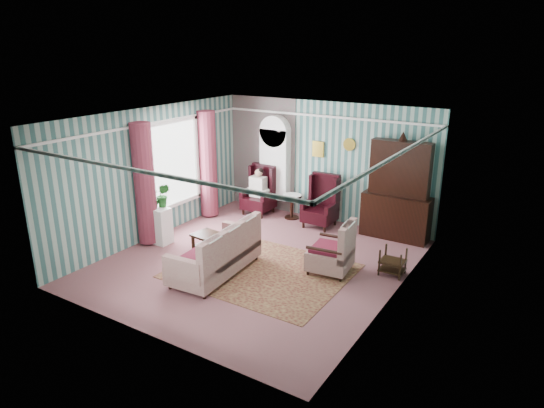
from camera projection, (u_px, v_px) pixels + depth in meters
The scene contains 17 objects.
floor at pixel (257, 262), 9.73m from camera, with size 6.00×6.00×0.00m, color #814B4F.
room_shell at pixel (235, 159), 9.55m from camera, with size 5.53×6.02×2.91m.
bookcase at pixel (275, 169), 12.34m from camera, with size 0.80×0.28×2.24m, color silver.
dresser_hutch at pixel (398, 187), 10.59m from camera, with size 1.50×0.56×2.36m, color black.
wingback_left at pixel (258, 190), 12.31m from camera, with size 0.76×0.80×1.25m, color black.
wingback_right at pixel (320, 202), 11.43m from camera, with size 0.76×0.80×1.25m, color black.
seated_woman at pixel (258, 191), 12.32m from camera, with size 0.44×0.40×1.18m, color beige, non-canonical shape.
round_side_table at pixel (292, 207), 12.08m from camera, with size 0.50×0.50×0.60m, color black.
nest_table at pixel (393, 261), 9.13m from camera, with size 0.45×0.38×0.54m, color black.
plant_stand at pixel (158, 225), 10.57m from camera, with size 0.55×0.35×0.80m, color white.
rug at pixel (262, 271), 9.34m from camera, with size 3.20×2.60×0.01m, color #441E16.
sofa at pixel (215, 252), 9.12m from camera, with size 2.03×1.00×0.90m, color beige.
floral_armchair at pixel (330, 246), 9.16m from camera, with size 0.85×0.85×1.05m, color beige.
coffee_table at pixel (213, 244), 10.11m from camera, with size 0.89×0.51×0.38m, color black.
potted_plant_a at pixel (151, 200), 10.37m from camera, with size 0.34×0.30×0.38m, color #234B17.
potted_plant_b at pixel (163, 195), 10.44m from camera, with size 0.29×0.23×0.53m, color #1C4A17.
potted_plant_c at pixel (154, 199), 10.50m from camera, with size 0.20×0.20×0.35m, color #275119.
Camera 1 is at (4.95, -7.36, 4.18)m, focal length 32.00 mm.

